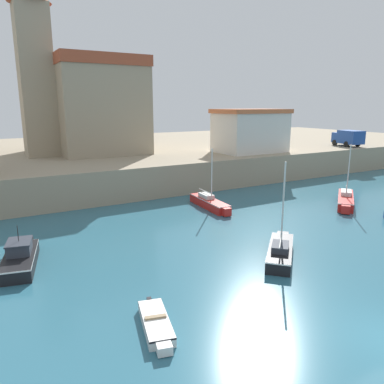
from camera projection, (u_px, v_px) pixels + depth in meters
quay_seawall at (87, 158)px, 51.35m from camera, size 120.00×40.00×3.10m
sailboat_red_0 at (210, 202)px, 32.41m from camera, size 1.53×5.97×5.19m
motorboat_black_2 at (20, 257)px, 20.65m from camera, size 2.57×5.46×2.33m
sailboat_black_3 at (280, 251)px, 21.75m from camera, size 4.66×4.54×5.62m
sailboat_red_4 at (346, 199)px, 33.36m from camera, size 5.74×4.82×5.43m
dinghy_white_5 at (156, 323)px, 14.89m from camera, size 1.73×3.65×0.50m
church at (86, 102)px, 45.23m from camera, size 13.74×14.69×17.92m
harbor_shed_near_wharf at (250, 130)px, 45.27m from camera, size 8.39×5.74×5.14m
truck_on_quay at (348, 137)px, 51.91m from camera, size 2.78×4.59×2.20m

